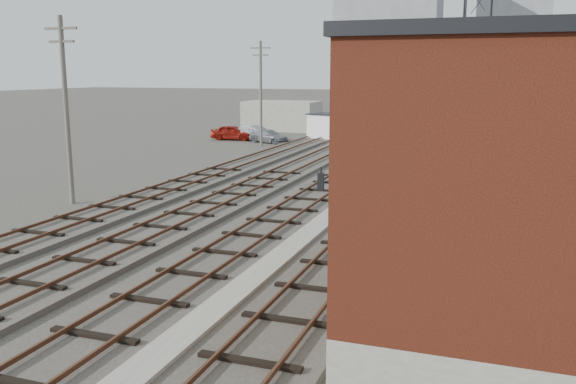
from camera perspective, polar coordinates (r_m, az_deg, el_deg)
The scene contains 23 objects.
ground at distance 64.96m, azimuth 12.89°, elevation 5.24°, with size 320.00×320.00×0.00m, color #282621.
track_right at distance 43.94m, azimuth 12.91°, elevation 2.66°, with size 3.20×90.00×0.39m.
track_mid_right at distance 44.56m, azimuth 7.79°, elevation 2.95°, with size 3.20×90.00×0.39m.
track_mid_left at distance 45.53m, azimuth 2.85°, elevation 3.21°, with size 3.20×90.00×0.39m.
track_left at distance 46.81m, azimuth -1.85°, elevation 3.44°, with size 3.20×90.00×0.39m.
platform_curb at distance 20.45m, azimuth -1.11°, elevation -6.66°, with size 0.90×28.00×0.26m, color gray.
brick_building at distance 16.45m, azimuth 19.68°, elevation 0.86°, with size 6.54×12.20×7.22m.
lattice_tower at distance 39.28m, azimuth 17.13°, elevation 12.30°, with size 1.60×1.60×15.00m.
utility_pole_left_a at distance 31.35m, azimuth -20.06°, elevation 7.58°, with size 1.80×0.24×9.00m.
utility_pole_left_b at distance 53.10m, azimuth -2.56°, elevation 9.43°, with size 1.80×0.24×9.00m.
utility_pole_left_c at distance 76.85m, azimuth 4.52°, elevation 9.94°, with size 1.80×0.24×9.00m.
utility_pole_right_a at distance 32.27m, azimuth 18.08°, elevation 7.79°, with size 1.80×0.24×9.00m.
utility_pole_right_b at distance 62.25m, azimuth 18.89°, elevation 9.10°, with size 1.80×0.24×9.00m.
apartment_left at distance 141.77m, azimuth 9.39°, elevation 14.50°, with size 22.00×14.00×30.00m, color gray.
apartment_right at distance 154.37m, azimuth 20.19°, elevation 12.95°, with size 16.00×12.00×26.00m, color gray.
shed_left at distance 68.50m, azimuth -0.55°, elevation 7.15°, with size 8.00×5.00×3.20m, color gray.
shed_right at distance 74.37m, azimuth 20.83°, elevation 7.06°, with size 6.00×6.00×4.00m, color gray.
signal_mast at distance 16.71m, azimuth 6.34°, elevation -1.80°, with size 0.40×0.42×4.44m.
switch_stand at distance 32.24m, azimuth 3.09°, elevation 0.90°, with size 0.35×0.35×1.38m.
site_trailer at distance 57.85m, azimuth 4.78°, elevation 6.05°, with size 6.51×4.43×2.52m.
car_red at distance 58.65m, azimuth -5.20°, elevation 5.56°, with size 1.69×4.20×1.43m, color maroon.
car_silver at distance 57.99m, azimuth -3.05°, elevation 5.52°, with size 1.50×4.29×1.42m, color #A2A4A9.
car_grey at distance 56.17m, azimuth -1.79°, elevation 5.23°, with size 1.67×4.10×1.19m, color slate.
Camera 1 is at (7.34, -4.22, 6.39)m, focal length 38.00 mm.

